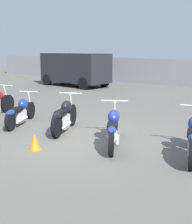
{
  "coord_description": "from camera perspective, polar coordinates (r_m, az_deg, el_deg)",
  "views": [
    {
      "loc": [
        4.97,
        -5.86,
        2.29
      ],
      "look_at": [
        0.0,
        0.51,
        0.65
      ],
      "focal_mm": 50.0,
      "sensor_mm": 36.0,
      "label": 1
    }
  ],
  "objects": [
    {
      "name": "parked_van",
      "position": [
        19.52,
        -3.88,
        8.04
      ],
      "size": [
        4.61,
        2.29,
        2.01
      ],
      "rotation": [
        0.0,
        0.0,
        1.49
      ],
      "color": "black",
      "rests_on": "ground_plane"
    },
    {
      "name": "motorcycle_slot_3",
      "position": [
        7.46,
        3.16,
        -2.95
      ],
      "size": [
        1.29,
        1.91,
        0.99
      ],
      "rotation": [
        0.0,
        0.0,
        0.56
      ],
      "color": "black",
      "rests_on": "ground_plane"
    },
    {
      "name": "motorcycle_slot_1",
      "position": [
        9.8,
        -13.64,
        -0.0
      ],
      "size": [
        1.18,
        1.95,
        0.94
      ],
      "rotation": [
        0.0,
        0.0,
        0.5
      ],
      "color": "black",
      "rests_on": "ground_plane"
    },
    {
      "name": "motorcycle_slot_2",
      "position": [
        8.76,
        -5.79,
        -0.76
      ],
      "size": [
        1.05,
        1.87,
        1.02
      ],
      "rotation": [
        0.0,
        0.0,
        0.44
      ],
      "color": "black",
      "rests_on": "ground_plane"
    },
    {
      "name": "ground_plane",
      "position": [
        8.02,
        -2.27,
        -5.14
      ],
      "size": [
        60.0,
        60.0,
        0.0
      ],
      "primitive_type": "plane",
      "color": "#5B5954"
    },
    {
      "name": "traffic_cone_far",
      "position": [
        7.37,
        -11.16,
        -5.38
      ],
      "size": [
        0.28,
        0.28,
        0.36
      ],
      "color": "orange",
      "rests_on": "ground_plane"
    }
  ]
}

